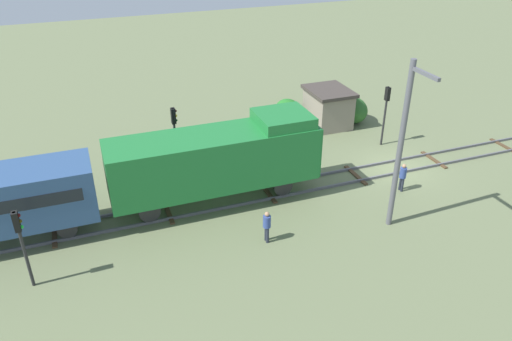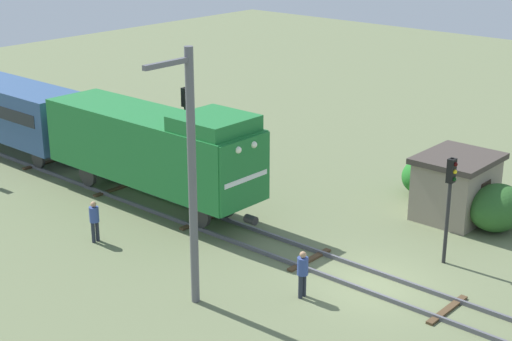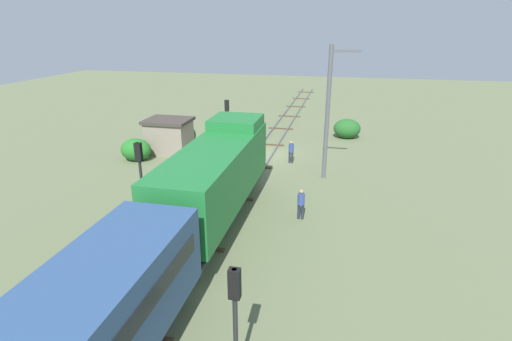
{
  "view_description": "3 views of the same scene",
  "coord_description": "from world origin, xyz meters",
  "px_view_note": "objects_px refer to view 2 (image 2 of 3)",
  "views": [
    {
      "loc": [
        -22.51,
        17.69,
        14.79
      ],
      "look_at": [
        0.37,
        9.16,
        1.38
      ],
      "focal_mm": 35.0,
      "sensor_mm": 36.0,
      "label": 1
    },
    {
      "loc": [
        -21.34,
        -13.24,
        12.85
      ],
      "look_at": [
        1.02,
        6.44,
        2.51
      ],
      "focal_mm": 55.0,
      "sensor_mm": 36.0,
      "label": 2
    },
    {
      "loc": [
        -6.12,
        29.48,
        9.81
      ],
      "look_at": [
        -1.47,
        8.98,
        2.06
      ],
      "focal_mm": 28.0,
      "sensor_mm": 36.0,
      "label": 3
    }
  ],
  "objects_px": {
    "locomotive": "(154,146)",
    "worker_by_signal": "(94,218)",
    "traffic_signal_mid": "(186,116)",
    "relay_hut": "(456,186)",
    "worker_near_track": "(303,271)",
    "traffic_signal_near": "(450,191)",
    "catenary_mast": "(191,174)"
  },
  "relations": [
    {
      "from": "traffic_signal_mid",
      "to": "relay_hut",
      "type": "bearing_deg",
      "value": -71.25
    },
    {
      "from": "worker_near_track",
      "to": "relay_hut",
      "type": "xyz_separation_m",
      "value": [
        9.9,
        -0.44,
        0.4
      ]
    },
    {
      "from": "worker_by_signal",
      "to": "worker_near_track",
      "type": "bearing_deg",
      "value": 3.69
    },
    {
      "from": "locomotive",
      "to": "relay_hut",
      "type": "distance_m",
      "value": 13.0
    },
    {
      "from": "catenary_mast",
      "to": "locomotive",
      "type": "bearing_deg",
      "value": 56.24
    },
    {
      "from": "locomotive",
      "to": "worker_by_signal",
      "type": "bearing_deg",
      "value": -165.12
    },
    {
      "from": "traffic_signal_near",
      "to": "traffic_signal_mid",
      "type": "bearing_deg",
      "value": 89.18
    },
    {
      "from": "traffic_signal_near",
      "to": "catenary_mast",
      "type": "height_order",
      "value": "catenary_mast"
    },
    {
      "from": "traffic_signal_mid",
      "to": "worker_near_track",
      "type": "distance_m",
      "value": 13.17
    },
    {
      "from": "catenary_mast",
      "to": "relay_hut",
      "type": "bearing_deg",
      "value": -13.29
    },
    {
      "from": "locomotive",
      "to": "relay_hut",
      "type": "relative_size",
      "value": 3.31
    },
    {
      "from": "traffic_signal_mid",
      "to": "locomotive",
      "type": "bearing_deg",
      "value": -155.55
    },
    {
      "from": "worker_by_signal",
      "to": "traffic_signal_mid",
      "type": "bearing_deg",
      "value": 101.65
    },
    {
      "from": "traffic_signal_mid",
      "to": "traffic_signal_near",
      "type": "bearing_deg",
      "value": -90.82
    },
    {
      "from": "traffic_signal_mid",
      "to": "relay_hut",
      "type": "height_order",
      "value": "traffic_signal_mid"
    },
    {
      "from": "locomotive",
      "to": "worker_near_track",
      "type": "xyz_separation_m",
      "value": [
        -2.4,
        -10.09,
        -1.78
      ]
    },
    {
      "from": "traffic_signal_near",
      "to": "worker_near_track",
      "type": "xyz_separation_m",
      "value": [
        -5.6,
        2.33,
        -1.85
      ]
    },
    {
      "from": "traffic_signal_near",
      "to": "traffic_signal_mid",
      "type": "distance_m",
      "value": 13.96
    },
    {
      "from": "catenary_mast",
      "to": "relay_hut",
      "type": "height_order",
      "value": "catenary_mast"
    },
    {
      "from": "worker_by_signal",
      "to": "relay_hut",
      "type": "xyz_separation_m",
      "value": [
        11.7,
        -9.42,
        0.4
      ]
    },
    {
      "from": "locomotive",
      "to": "traffic_signal_near",
      "type": "height_order",
      "value": "locomotive"
    },
    {
      "from": "locomotive",
      "to": "traffic_signal_near",
      "type": "distance_m",
      "value": 12.82
    },
    {
      "from": "traffic_signal_mid",
      "to": "worker_by_signal",
      "type": "relative_size",
      "value": 2.65
    },
    {
      "from": "relay_hut",
      "to": "catenary_mast",
      "type": "bearing_deg",
      "value": 166.71
    },
    {
      "from": "relay_hut",
      "to": "worker_by_signal",
      "type": "bearing_deg",
      "value": 141.18
    },
    {
      "from": "locomotive",
      "to": "traffic_signal_mid",
      "type": "height_order",
      "value": "locomotive"
    },
    {
      "from": "traffic_signal_mid",
      "to": "worker_near_track",
      "type": "relative_size",
      "value": 2.65
    },
    {
      "from": "locomotive",
      "to": "worker_near_track",
      "type": "relative_size",
      "value": 6.82
    },
    {
      "from": "worker_near_track",
      "to": "relay_hut",
      "type": "height_order",
      "value": "relay_hut"
    },
    {
      "from": "locomotive",
      "to": "worker_near_track",
      "type": "height_order",
      "value": "locomotive"
    },
    {
      "from": "worker_near_track",
      "to": "catenary_mast",
      "type": "distance_m",
      "value": 5.12
    },
    {
      "from": "worker_near_track",
      "to": "catenary_mast",
      "type": "xyz_separation_m",
      "value": [
        -2.66,
        2.52,
        3.58
      ]
    }
  ]
}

